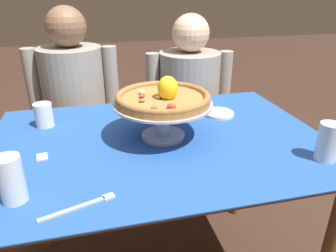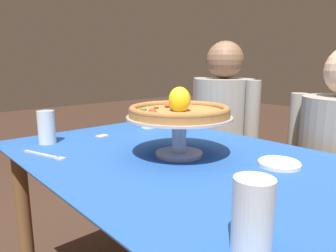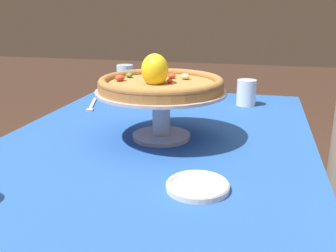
{
  "view_description": "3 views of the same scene",
  "coord_description": "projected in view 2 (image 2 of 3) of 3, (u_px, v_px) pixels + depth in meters",
  "views": [
    {
      "loc": [
        -0.23,
        -1.06,
        1.31
      ],
      "look_at": [
        0.05,
        0.05,
        0.79
      ],
      "focal_mm": 33.42,
      "sensor_mm": 36.0,
      "label": 1
    },
    {
      "loc": [
        0.79,
        -0.72,
        1.09
      ],
      "look_at": [
        -0.01,
        -0.01,
        0.87
      ],
      "focal_mm": 32.76,
      "sensor_mm": 36.0,
      "label": 2
    },
    {
      "loc": [
        1.04,
        0.29,
        1.13
      ],
      "look_at": [
        -0.03,
        0.02,
        0.79
      ],
      "focal_mm": 40.47,
      "sensor_mm": 36.0,
      "label": 3
    }
  ],
  "objects": [
    {
      "name": "dining_table",
      "position": [
        172.0,
        184.0,
        1.13
      ],
      "size": [
        1.29,
        0.9,
        0.76
      ],
      "color": "brown",
      "rests_on": "ground"
    },
    {
      "name": "pizza_stand",
      "position": [
        179.0,
        128.0,
        1.09
      ],
      "size": [
        0.37,
        0.37,
        0.14
      ],
      "color": "#B7B7C1",
      "rests_on": "dining_table"
    },
    {
      "name": "pizza",
      "position": [
        179.0,
        110.0,
        1.07
      ],
      "size": [
        0.35,
        0.35,
        0.1
      ],
      "color": "#AD753D",
      "rests_on": "pizza_stand"
    },
    {
      "name": "water_glass_front_left",
      "position": [
        47.0,
        129.0,
        1.26
      ],
      "size": [
        0.07,
        0.07,
        0.14
      ],
      "color": "silver",
      "rests_on": "dining_table"
    },
    {
      "name": "water_glass_back_left",
      "position": [
        148.0,
        119.0,
        1.58
      ],
      "size": [
        0.07,
        0.07,
        0.1
      ],
      "color": "white",
      "rests_on": "dining_table"
    },
    {
      "name": "water_glass_front_right",
      "position": [
        252.0,
        219.0,
        0.53
      ],
      "size": [
        0.07,
        0.07,
        0.13
      ],
      "color": "silver",
      "rests_on": "dining_table"
    },
    {
      "name": "side_plate",
      "position": [
        279.0,
        163.0,
        0.99
      ],
      "size": [
        0.13,
        0.13,
        0.02
      ],
      "color": "silver",
      "rests_on": "dining_table"
    },
    {
      "name": "dinner_fork",
      "position": [
        46.0,
        155.0,
        1.09
      ],
      "size": [
        0.2,
        0.08,
        0.01
      ],
      "color": "#B7B7C1",
      "rests_on": "dining_table"
    },
    {
      "name": "sugar_packet",
      "position": [
        102.0,
        136.0,
        1.39
      ],
      "size": [
        0.04,
        0.05,
        0.0
      ],
      "primitive_type": "cube",
      "rotation": [
        0.0,
        0.0,
        1.72
      ],
      "color": "beige",
      "rests_on": "dining_table"
    },
    {
      "name": "diner_left",
      "position": [
        222.0,
        146.0,
        1.86
      ],
      "size": [
        0.51,
        0.38,
        1.22
      ],
      "color": "black",
      "rests_on": "ground"
    }
  ]
}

